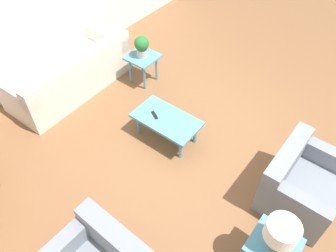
% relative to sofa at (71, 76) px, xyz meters
% --- Properties ---
extents(ground_plane, '(14.00, 14.00, 0.00)m').
position_rel_sofa_xyz_m(ground_plane, '(-2.33, -0.26, -0.29)').
color(ground_plane, brown).
extents(sofa, '(0.92, 2.11, 0.77)m').
position_rel_sofa_xyz_m(sofa, '(0.00, 0.00, 0.00)').
color(sofa, silver).
rests_on(sofa, ground_plane).
extents(armchair, '(0.81, 1.00, 0.77)m').
position_rel_sofa_xyz_m(armchair, '(-3.85, -0.29, 0.02)').
color(armchair, slate).
rests_on(armchair, ground_plane).
extents(coffee_table, '(0.96, 0.54, 0.39)m').
position_rel_sofa_xyz_m(coffee_table, '(-1.93, -0.11, 0.05)').
color(coffee_table, teal).
rests_on(coffee_table, ground_plane).
extents(side_table_plant, '(0.48, 0.48, 0.51)m').
position_rel_sofa_xyz_m(side_table_plant, '(-0.79, -0.92, 0.13)').
color(side_table_plant, teal).
rests_on(side_table_plant, ground_plane).
extents(side_table_lamp, '(0.48, 0.48, 0.51)m').
position_rel_sofa_xyz_m(side_table_lamp, '(-3.94, 0.71, 0.13)').
color(side_table_lamp, teal).
rests_on(side_table_lamp, ground_plane).
extents(potted_plant, '(0.24, 0.24, 0.37)m').
position_rel_sofa_xyz_m(potted_plant, '(-0.79, -0.92, 0.42)').
color(potted_plant, '#B2ADA3').
rests_on(potted_plant, side_table_plant).
extents(table_lamp, '(0.33, 0.33, 0.39)m').
position_rel_sofa_xyz_m(table_lamp, '(-3.94, 0.71, 0.48)').
color(table_lamp, '#997F4C').
rests_on(table_lamp, side_table_lamp).
extents(remote_control, '(0.16, 0.11, 0.02)m').
position_rel_sofa_xyz_m(remote_control, '(-1.76, -0.05, 0.11)').
color(remote_control, black).
rests_on(remote_control, coffee_table).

